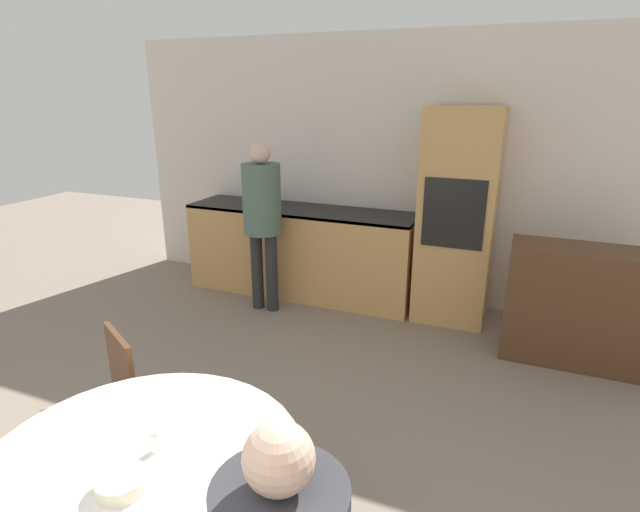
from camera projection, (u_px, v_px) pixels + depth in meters
wall_back at (409, 172)px, 4.90m from camera, size 6.13×0.05×2.60m
kitchen_counter at (301, 250)px, 5.23m from camera, size 2.39×0.60×0.92m
oven_unit at (457, 217)px, 4.51m from camera, size 0.65×0.59×1.94m
sideboard at (583, 306)px, 3.87m from camera, size 1.14×0.45×0.94m
dining_table at (147, 507)px, 1.93m from camera, size 1.22×1.22×0.75m
chair_far_left at (106, 402)px, 2.64m from camera, size 0.55×0.55×0.86m
person_standing at (262, 210)px, 4.66m from camera, size 0.36×0.36×1.62m
bowl_near at (121, 483)px, 1.72m from camera, size 0.18×0.18×0.05m
salt_shaker at (154, 441)px, 1.90m from camera, size 0.03×0.03×0.09m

